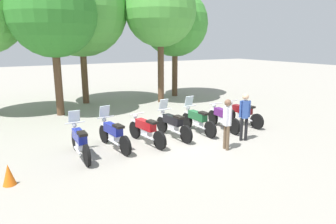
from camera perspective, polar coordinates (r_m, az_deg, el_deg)
name	(u,v)px	position (r m, az deg, el deg)	size (l,w,h in m)	color
ground_plane	(175,138)	(11.24, 1.27, -4.98)	(80.00, 80.00, 0.00)	gray
motorcycle_0	(80,141)	(9.70, -16.38, -5.28)	(0.62, 2.19, 1.37)	black
motorcycle_1	(113,134)	(10.21, -10.33, -4.04)	(0.62, 2.19, 1.37)	black
motorcycle_2	(146,130)	(10.56, -4.20, -3.35)	(0.62, 2.18, 0.99)	black
motorcycle_3	(173,124)	(11.20, 0.89, -2.28)	(0.62, 2.19, 1.37)	black
motorcycle_4	(198,120)	(11.86, 5.61, -1.46)	(0.62, 2.19, 1.37)	black
motorcycle_5	(223,117)	(12.46, 10.35, -0.96)	(0.64, 2.19, 0.99)	black
motorcycle_6	(242,113)	(13.30, 13.90, -0.25)	(0.62, 2.19, 0.99)	black
person_0	(245,113)	(11.05, 14.33, -0.23)	(0.39, 0.30, 1.73)	black
person_1	(227,120)	(10.01, 11.14, -1.59)	(0.25, 0.41, 1.70)	brown
tree_1	(53,14)	(15.33, -21.03, 17.01)	(4.02, 4.02, 6.78)	brown
tree_2	(80,9)	(18.03, -16.28, 18.15)	(5.14, 5.14, 7.80)	brown
tree_3	(161,11)	(17.72, -1.43, 18.60)	(4.01, 4.01, 7.21)	brown
tree_4	(175,23)	(19.77, 1.34, 16.46)	(4.18, 4.18, 6.74)	brown
traffic_cone	(9,175)	(8.60, -27.96, -10.46)	(0.32, 0.32, 0.55)	orange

